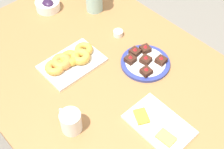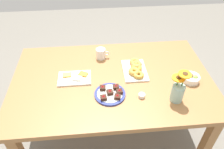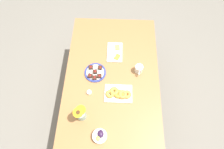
# 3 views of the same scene
# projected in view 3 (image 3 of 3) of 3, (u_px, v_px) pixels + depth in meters

# --- Properties ---
(ground_plane) EXTENTS (6.00, 6.00, 0.00)m
(ground_plane) POSITION_uv_depth(u_px,v_px,m) (112.00, 98.00, 2.53)
(ground_plane) COLOR slate
(dining_table) EXTENTS (1.60, 1.00, 0.74)m
(dining_table) POSITION_uv_depth(u_px,v_px,m) (112.00, 79.00, 1.94)
(dining_table) COLOR #9E6B3D
(dining_table) RESTS_ON ground_plane
(coffee_mug) EXTENTS (0.12, 0.08, 0.09)m
(coffee_mug) POSITION_uv_depth(u_px,v_px,m) (139.00, 69.00, 1.85)
(coffee_mug) COLOR white
(coffee_mug) RESTS_ON dining_table
(grape_bowl) EXTENTS (0.13, 0.13, 0.07)m
(grape_bowl) POSITION_uv_depth(u_px,v_px,m) (100.00, 136.00, 1.57)
(grape_bowl) COLOR white
(grape_bowl) RESTS_ON dining_table
(cheese_platter) EXTENTS (0.26, 0.17, 0.03)m
(cheese_platter) POSITION_uv_depth(u_px,v_px,m) (115.00, 52.00, 1.99)
(cheese_platter) COLOR white
(cheese_platter) RESTS_ON dining_table
(croissant_platter) EXTENTS (0.19, 0.28, 0.05)m
(croissant_platter) POSITION_uv_depth(u_px,v_px,m) (119.00, 94.00, 1.76)
(croissant_platter) COLOR white
(croissant_platter) RESTS_ON dining_table
(jam_cup_honey) EXTENTS (0.05, 0.05, 0.03)m
(jam_cup_honey) POSITION_uv_depth(u_px,v_px,m) (89.00, 92.00, 1.77)
(jam_cup_honey) COLOR white
(jam_cup_honey) RESTS_ON dining_table
(dessert_plate) EXTENTS (0.23, 0.23, 0.05)m
(dessert_plate) POSITION_uv_depth(u_px,v_px,m) (95.00, 73.00, 1.87)
(dessert_plate) COLOR navy
(dessert_plate) RESTS_ON dining_table
(flower_vase) EXTENTS (0.12, 0.11, 0.24)m
(flower_vase) POSITION_uv_depth(u_px,v_px,m) (81.00, 114.00, 1.60)
(flower_vase) COLOR #99C1B7
(flower_vase) RESTS_ON dining_table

